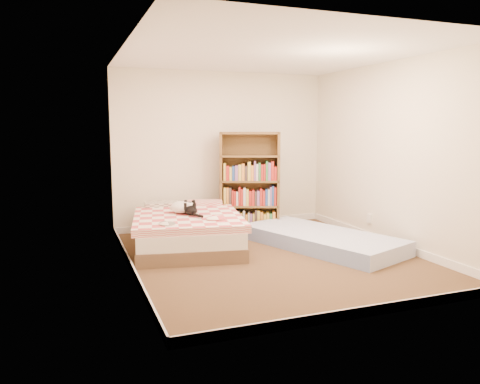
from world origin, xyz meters
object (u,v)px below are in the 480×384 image
object	(u,v)px
bed	(187,229)
bookshelf	(249,194)
white_dog	(183,207)
floor_mattress	(321,239)
black_cat	(190,209)

from	to	relation	value
bed	bookshelf	world-z (taller)	bookshelf
white_dog	bed	bearing A→B (deg)	-10.36
bookshelf	floor_mattress	size ratio (longest dim) A/B	0.69
bed	bookshelf	xyz separation A→B (m)	(1.18, 0.67, 0.33)
floor_mattress	white_dog	size ratio (longest dim) A/B	5.49
black_cat	white_dog	size ratio (longest dim) A/B	1.65
bookshelf	floor_mattress	bearing A→B (deg)	-47.61
black_cat	white_dog	bearing A→B (deg)	145.91
floor_mattress	bookshelf	bearing A→B (deg)	90.80
bed	white_dog	xyz separation A→B (m)	(-0.05, 0.02, 0.31)
floor_mattress	bed	bearing A→B (deg)	137.86
black_cat	white_dog	world-z (taller)	white_dog
bookshelf	floor_mattress	world-z (taller)	bookshelf
white_dog	floor_mattress	bearing A→B (deg)	-5.53
bed	white_dog	distance (m)	0.31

